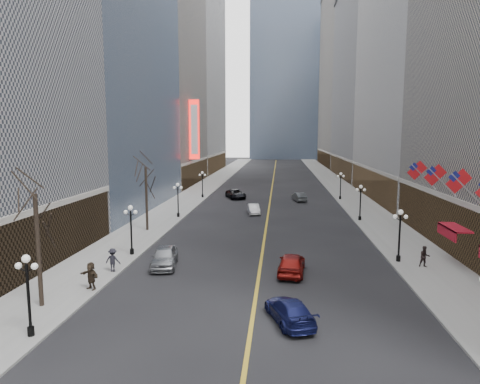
% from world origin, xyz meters
% --- Properties ---
extents(sidewalk_east, '(6.00, 230.00, 0.15)m').
position_xyz_m(sidewalk_east, '(14.00, 70.00, 0.07)').
color(sidewalk_east, gray).
rests_on(sidewalk_east, ground).
extents(sidewalk_west, '(6.00, 230.00, 0.15)m').
position_xyz_m(sidewalk_west, '(-14.00, 70.00, 0.07)').
color(sidewalk_west, gray).
rests_on(sidewalk_west, ground).
extents(lane_line, '(0.25, 200.00, 0.02)m').
position_xyz_m(lane_line, '(0.00, 80.00, 0.01)').
color(lane_line, gold).
rests_on(lane_line, ground).
extents(bldg_east_c, '(26.60, 40.60, 48.80)m').
position_xyz_m(bldg_east_c, '(29.88, 106.00, 24.18)').
color(bldg_east_c, '#949497').
rests_on(bldg_east_c, ground).
extents(bldg_east_d, '(26.60, 46.60, 62.80)m').
position_xyz_m(bldg_east_d, '(29.90, 149.00, 31.17)').
color(bldg_east_d, gray).
rests_on(bldg_east_d, ground).
extents(bldg_west_c, '(26.60, 30.60, 50.80)m').
position_xyz_m(bldg_west_c, '(-29.88, 87.00, 25.19)').
color(bldg_west_c, gray).
rests_on(bldg_west_c, ground).
extents(bldg_west_d, '(26.60, 38.60, 72.80)m').
position_xyz_m(bldg_west_d, '(-29.92, 121.00, 36.17)').
color(bldg_west_d, silver).
rests_on(bldg_west_d, ground).
extents(streetlamp_east_1, '(1.26, 0.44, 4.52)m').
position_xyz_m(streetlamp_east_1, '(11.80, 30.00, 2.90)').
color(streetlamp_east_1, black).
rests_on(streetlamp_east_1, sidewalk_east).
extents(streetlamp_east_2, '(1.26, 0.44, 4.52)m').
position_xyz_m(streetlamp_east_2, '(11.80, 48.00, 2.90)').
color(streetlamp_east_2, black).
rests_on(streetlamp_east_2, sidewalk_east).
extents(streetlamp_east_3, '(1.26, 0.44, 4.52)m').
position_xyz_m(streetlamp_east_3, '(11.80, 66.00, 2.90)').
color(streetlamp_east_3, black).
rests_on(streetlamp_east_3, sidewalk_east).
extents(streetlamp_west_0, '(1.26, 0.44, 4.52)m').
position_xyz_m(streetlamp_west_0, '(-11.80, 14.00, 2.90)').
color(streetlamp_west_0, black).
rests_on(streetlamp_west_0, sidewalk_west).
extents(streetlamp_west_1, '(1.26, 0.44, 4.52)m').
position_xyz_m(streetlamp_west_1, '(-11.80, 30.00, 2.90)').
color(streetlamp_west_1, black).
rests_on(streetlamp_west_1, sidewalk_west).
extents(streetlamp_west_2, '(1.26, 0.44, 4.52)m').
position_xyz_m(streetlamp_west_2, '(-11.80, 48.00, 2.90)').
color(streetlamp_west_2, black).
rests_on(streetlamp_west_2, sidewalk_west).
extents(streetlamp_west_3, '(1.26, 0.44, 4.52)m').
position_xyz_m(streetlamp_west_3, '(-11.80, 66.00, 2.90)').
color(streetlamp_west_3, black).
rests_on(streetlamp_west_3, sidewalk_west).
extents(flag_3, '(2.87, 0.12, 2.87)m').
position_xyz_m(flag_3, '(15.31, 27.00, 7.29)').
color(flag_3, '#B2B2B7').
rests_on(flag_3, ground).
extents(flag_4, '(2.87, 0.12, 2.87)m').
position_xyz_m(flag_4, '(15.31, 32.00, 7.29)').
color(flag_4, '#B2B2B7').
rests_on(flag_4, ground).
extents(flag_5, '(2.87, 0.12, 2.87)m').
position_xyz_m(flag_5, '(15.31, 37.00, 7.29)').
color(flag_5, '#B2B2B7').
rests_on(flag_5, ground).
extents(awning_c, '(1.40, 4.00, 0.93)m').
position_xyz_m(awning_c, '(16.11, 30.00, 3.08)').
color(awning_c, maroon).
rests_on(awning_c, ground).
extents(theatre_marquee, '(2.00, 0.55, 12.00)m').
position_xyz_m(theatre_marquee, '(-15.88, 80.00, 12.00)').
color(theatre_marquee, red).
rests_on(theatre_marquee, ground).
extents(tree_west_near, '(3.60, 3.60, 7.92)m').
position_xyz_m(tree_west_near, '(-13.50, 18.00, 6.24)').
color(tree_west_near, '#2D231C').
rests_on(tree_west_near, sidewalk_west).
extents(tree_west_far, '(3.60, 3.60, 7.92)m').
position_xyz_m(tree_west_far, '(-13.50, 40.00, 6.24)').
color(tree_west_far, '#2D231C').
rests_on(tree_west_far, sidewalk_west).
extents(car_nb_near, '(2.80, 5.30, 1.72)m').
position_xyz_m(car_nb_near, '(-7.98, 27.15, 0.86)').
color(car_nb_near, '#929599').
rests_on(car_nb_near, ground).
extents(car_nb_mid, '(2.09, 4.27, 1.35)m').
position_xyz_m(car_nb_mid, '(-2.00, 51.82, 0.67)').
color(car_nb_mid, white).
rests_on(car_nb_mid, ground).
extents(car_nb_far, '(4.45, 6.13, 1.55)m').
position_xyz_m(car_nb_far, '(-5.99, 66.22, 0.77)').
color(car_nb_far, black).
rests_on(car_nb_far, ground).
extents(car_sb_near, '(3.42, 5.20, 1.40)m').
position_xyz_m(car_sb_near, '(2.20, 17.34, 0.70)').
color(car_sb_near, '#14194D').
rests_on(car_sb_near, ground).
extents(car_sb_mid, '(2.47, 5.15, 1.70)m').
position_xyz_m(car_sb_mid, '(2.55, 26.23, 0.85)').
color(car_sb_mid, maroon).
rests_on(car_sb_mid, ground).
extents(car_sb_far, '(2.56, 4.64, 1.45)m').
position_xyz_m(car_sb_far, '(4.80, 63.92, 0.72)').
color(car_sb_far, '#474B4E').
rests_on(car_sb_far, ground).
extents(ped_east_walk, '(0.85, 0.47, 1.75)m').
position_xyz_m(ped_east_walk, '(13.48, 28.54, 1.03)').
color(ped_east_walk, black).
rests_on(ped_east_walk, sidewalk_east).
extents(ped_west_walk, '(1.24, 0.58, 1.88)m').
position_xyz_m(ped_west_walk, '(-11.60, 25.05, 1.09)').
color(ped_west_walk, black).
rests_on(ped_west_walk, sidewalk_west).
extents(ped_west_far, '(1.85, 1.31, 1.96)m').
position_xyz_m(ped_west_far, '(-11.60, 21.08, 1.13)').
color(ped_west_far, '#30261B').
rests_on(ped_west_far, sidewalk_west).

